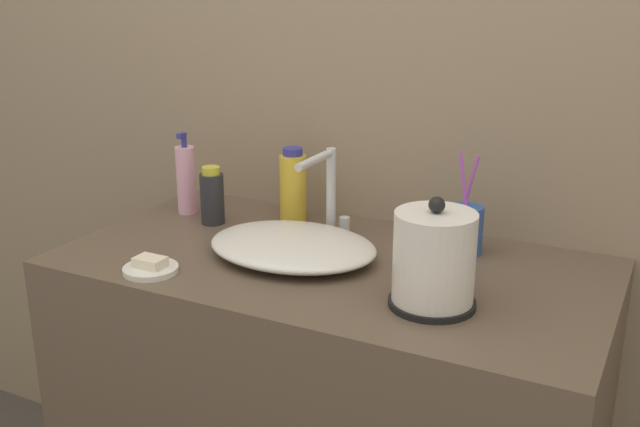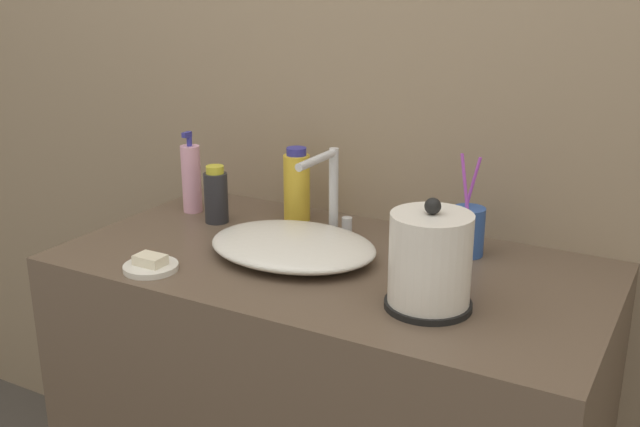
# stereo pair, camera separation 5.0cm
# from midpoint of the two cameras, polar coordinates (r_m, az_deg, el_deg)

# --- Properties ---
(wall_back) EXTENTS (6.00, 0.04, 2.60)m
(wall_back) POSITION_cam_midpoint_polar(r_m,az_deg,el_deg) (1.75, 4.70, 12.81)
(wall_back) COLOR gray
(wall_back) RESTS_ON ground_plane
(sink_basin) EXTENTS (0.37, 0.28, 0.05)m
(sink_basin) POSITION_cam_midpoint_polar(r_m,az_deg,el_deg) (1.57, -3.02, -2.48)
(sink_basin) COLOR silver
(sink_basin) RESTS_ON vanity_counter
(faucet) EXTENTS (0.06, 0.17, 0.20)m
(faucet) POSITION_cam_midpoint_polar(r_m,az_deg,el_deg) (1.68, -0.21, 2.06)
(faucet) COLOR silver
(faucet) RESTS_ON vanity_counter
(electric_kettle) EXTENTS (0.16, 0.16, 0.21)m
(electric_kettle) POSITION_cam_midpoint_polar(r_m,az_deg,el_deg) (1.34, 7.61, -3.77)
(electric_kettle) COLOR black
(electric_kettle) RESTS_ON vanity_counter
(toothbrush_cup) EXTENTS (0.07, 0.07, 0.22)m
(toothbrush_cup) POSITION_cam_midpoint_polar(r_m,az_deg,el_deg) (1.61, 10.21, -1.14)
(toothbrush_cup) COLOR #2D519E
(toothbrush_cup) RESTS_ON vanity_counter
(lotion_bottle) EXTENTS (0.05, 0.05, 0.20)m
(lotion_bottle) POSITION_cam_midpoint_polar(r_m,az_deg,el_deg) (1.88, -10.92, 2.57)
(lotion_bottle) COLOR #EAA8C6
(lotion_bottle) RESTS_ON vanity_counter
(shampoo_bottle) EXTENTS (0.06, 0.06, 0.18)m
(shampoo_bottle) POSITION_cam_midpoint_polar(r_m,az_deg,el_deg) (1.79, -2.87, 2.11)
(shampoo_bottle) COLOR gold
(shampoo_bottle) RESTS_ON vanity_counter
(mouthwash_bottle) EXTENTS (0.06, 0.06, 0.14)m
(mouthwash_bottle) POSITION_cam_midpoint_polar(r_m,az_deg,el_deg) (1.79, -9.02, 1.27)
(mouthwash_bottle) COLOR #28282D
(mouthwash_bottle) RESTS_ON vanity_counter
(soap_dish) EXTENTS (0.11, 0.11, 0.03)m
(soap_dish) POSITION_cam_midpoint_polar(r_m,az_deg,el_deg) (1.54, -13.70, -4.03)
(soap_dish) COLOR silver
(soap_dish) RESTS_ON vanity_counter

